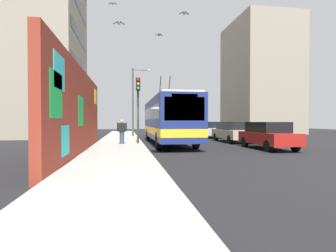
{
  "coord_description": "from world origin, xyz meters",
  "views": [
    {
      "loc": [
        -18.1,
        1.16,
        1.62
      ],
      "look_at": [
        1.87,
        -1.92,
        1.27
      ],
      "focal_mm": 29.41,
      "sensor_mm": 36.0,
      "label": 1
    }
  ],
  "objects_px": {
    "city_bus": "(168,119)",
    "parked_car_red": "(268,135)",
    "parked_car_silver": "(209,129)",
    "parked_car_champagne": "(232,131)",
    "pedestrian_midblock": "(122,130)",
    "traffic_light": "(138,99)",
    "street_lamp": "(135,97)"
  },
  "relations": [
    {
      "from": "parked_car_red",
      "to": "parked_car_silver",
      "type": "relative_size",
      "value": 1.07
    },
    {
      "from": "traffic_light",
      "to": "street_lamp",
      "type": "bearing_deg",
      "value": -0.63
    },
    {
      "from": "city_bus",
      "to": "parked_car_silver",
      "type": "bearing_deg",
      "value": -37.42
    },
    {
      "from": "parked_car_champagne",
      "to": "pedestrian_midblock",
      "type": "distance_m",
      "value": 8.68
    },
    {
      "from": "parked_car_champagne",
      "to": "parked_car_silver",
      "type": "height_order",
      "value": "same"
    },
    {
      "from": "pedestrian_midblock",
      "to": "parked_car_silver",
      "type": "bearing_deg",
      "value": -46.45
    },
    {
      "from": "city_bus",
      "to": "pedestrian_midblock",
      "type": "relative_size",
      "value": 7.26
    },
    {
      "from": "parked_car_red",
      "to": "parked_car_champagne",
      "type": "relative_size",
      "value": 0.91
    },
    {
      "from": "parked_car_silver",
      "to": "pedestrian_midblock",
      "type": "xyz_separation_m",
      "value": [
        -7.99,
        8.4,
        0.23
      ]
    },
    {
      "from": "parked_car_champagne",
      "to": "city_bus",
      "type": "bearing_deg",
      "value": 100.65
    },
    {
      "from": "street_lamp",
      "to": "parked_car_champagne",
      "type": "bearing_deg",
      "value": -134.49
    },
    {
      "from": "street_lamp",
      "to": "pedestrian_midblock",
      "type": "bearing_deg",
      "value": 172.93
    },
    {
      "from": "city_bus",
      "to": "traffic_light",
      "type": "bearing_deg",
      "value": 117.35
    },
    {
      "from": "city_bus",
      "to": "parked_car_champagne",
      "type": "distance_m",
      "value": 5.38
    },
    {
      "from": "parked_car_silver",
      "to": "street_lamp",
      "type": "relative_size",
      "value": 0.6
    },
    {
      "from": "city_bus",
      "to": "pedestrian_midblock",
      "type": "xyz_separation_m",
      "value": [
        -1.19,
        3.2,
        -0.75
      ]
    },
    {
      "from": "parked_car_red",
      "to": "parked_car_silver",
      "type": "xyz_separation_m",
      "value": [
        11.26,
        0.0,
        -0.0
      ]
    },
    {
      "from": "parked_car_champagne",
      "to": "traffic_light",
      "type": "distance_m",
      "value": 7.96
    },
    {
      "from": "pedestrian_midblock",
      "to": "street_lamp",
      "type": "distance_m",
      "value": 9.82
    },
    {
      "from": "traffic_light",
      "to": "street_lamp",
      "type": "relative_size",
      "value": 0.65
    },
    {
      "from": "parked_car_red",
      "to": "street_lamp",
      "type": "relative_size",
      "value": 0.65
    },
    {
      "from": "city_bus",
      "to": "parked_car_champagne",
      "type": "relative_size",
      "value": 2.38
    },
    {
      "from": "city_bus",
      "to": "parked_car_red",
      "type": "xyz_separation_m",
      "value": [
        -4.46,
        -5.2,
        -0.97
      ]
    },
    {
      "from": "traffic_light",
      "to": "pedestrian_midblock",
      "type": "bearing_deg",
      "value": 94.42
    },
    {
      "from": "city_bus",
      "to": "parked_car_red",
      "type": "bearing_deg",
      "value": -130.63
    },
    {
      "from": "parked_car_silver",
      "to": "pedestrian_midblock",
      "type": "bearing_deg",
      "value": 133.55
    },
    {
      "from": "pedestrian_midblock",
      "to": "street_lamp",
      "type": "relative_size",
      "value": 0.23
    },
    {
      "from": "parked_car_red",
      "to": "pedestrian_midblock",
      "type": "relative_size",
      "value": 2.78
    },
    {
      "from": "parked_car_red",
      "to": "parked_car_champagne",
      "type": "distance_m",
      "value": 5.44
    },
    {
      "from": "pedestrian_midblock",
      "to": "street_lamp",
      "type": "bearing_deg",
      "value": -7.07
    },
    {
      "from": "traffic_light",
      "to": "parked_car_champagne",
      "type": "bearing_deg",
      "value": -74.13
    },
    {
      "from": "parked_car_champagne",
      "to": "parked_car_silver",
      "type": "relative_size",
      "value": 1.17
    }
  ]
}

